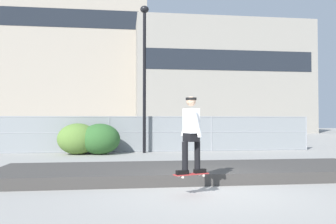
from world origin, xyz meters
TOP-DOWN VIEW (x-y plane):
  - ground_plane at (0.00, 0.00)m, footprint 120.00×120.00m
  - gravel_berm at (0.00, 2.01)m, footprint 10.87×2.96m
  - skateboard at (-0.45, -0.40)m, footprint 0.82×0.45m
  - skater at (-0.45, -0.40)m, footprint 0.71×0.62m
  - chain_fence at (0.00, 9.90)m, footprint 16.12×0.06m
  - street_lamp at (-0.92, 9.45)m, footprint 0.44×0.44m
  - parked_car_near at (-3.66, 12.90)m, footprint 4.51×2.17m
  - library_building at (-13.24, 43.71)m, footprint 28.65×10.37m
  - office_block at (10.94, 39.31)m, footprint 22.77×14.07m
  - shrub_left at (-4.13, 9.05)m, footprint 1.93×1.58m
  - shrub_center at (-3.07, 8.90)m, footprint 1.91×1.57m

SIDE VIEW (x-z plane):
  - ground_plane at x=0.00m, z-range 0.00..0.00m
  - gravel_berm at x=0.00m, z-range 0.00..0.30m
  - skateboard at x=-0.45m, z-range 0.42..0.49m
  - shrub_center at x=-3.07m, z-range 0.00..1.48m
  - shrub_left at x=-4.13m, z-range 0.00..1.50m
  - parked_car_near at x=-3.66m, z-range 0.01..1.67m
  - chain_fence at x=0.00m, z-range 0.01..1.86m
  - skater at x=-0.45m, z-range 0.58..2.26m
  - street_lamp at x=-0.92m, z-range 0.85..8.32m
  - office_block at x=10.94m, z-range 0.00..14.51m
  - library_building at x=-13.24m, z-range 0.00..24.68m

